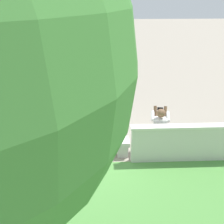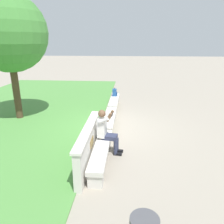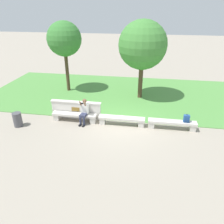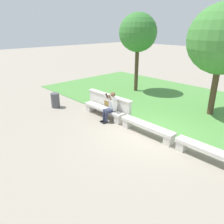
{
  "view_description": "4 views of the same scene",
  "coord_description": "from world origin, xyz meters",
  "px_view_note": "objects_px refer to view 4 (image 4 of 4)",
  "views": [
    {
      "loc": [
        -0.48,
        5.87,
        3.92
      ],
      "look_at": [
        -0.77,
        -0.66,
        0.95
      ],
      "focal_mm": 42.0,
      "sensor_mm": 36.0,
      "label": 1
    },
    {
      "loc": [
        -7.78,
        -0.71,
        3.19
      ],
      "look_at": [
        -0.61,
        -0.14,
        0.82
      ],
      "focal_mm": 35.0,
      "sensor_mm": 36.0,
      "label": 2
    },
    {
      "loc": [
        1.12,
        -9.93,
        5.65
      ],
      "look_at": [
        -0.39,
        -0.71,
        1.06
      ],
      "focal_mm": 35.0,
      "sensor_mm": 36.0,
      "label": 3
    },
    {
      "loc": [
        4.68,
        -6.22,
        3.96
      ],
      "look_at": [
        -1.18,
        -0.75,
        0.82
      ],
      "focal_mm": 35.0,
      "sensor_mm": 36.0,
      "label": 4
    }
  ],
  "objects_px": {
    "bench_mid": "(212,154)",
    "person_photographer": "(111,105)",
    "bench_near": "(147,128)",
    "tree_behind_wall": "(223,40)",
    "trash_bin": "(55,100)",
    "bench_main": "(104,110)",
    "tree_left_background": "(138,33)"
  },
  "relations": [
    {
      "from": "bench_near",
      "to": "tree_behind_wall",
      "type": "distance_m",
      "value": 5.1
    },
    {
      "from": "bench_near",
      "to": "person_photographer",
      "type": "relative_size",
      "value": 1.81
    },
    {
      "from": "tree_behind_wall",
      "to": "bench_main",
      "type": "bearing_deg",
      "value": -129.76
    },
    {
      "from": "bench_main",
      "to": "bench_near",
      "type": "height_order",
      "value": "same"
    },
    {
      "from": "bench_mid",
      "to": "person_photographer",
      "type": "bearing_deg",
      "value": -179.03
    },
    {
      "from": "bench_mid",
      "to": "person_photographer",
      "type": "xyz_separation_m",
      "value": [
        -4.52,
        -0.08,
        0.43
      ]
    },
    {
      "from": "tree_left_background",
      "to": "trash_bin",
      "type": "xyz_separation_m",
      "value": [
        -0.8,
        -5.45,
        -3.24
      ]
    },
    {
      "from": "tree_behind_wall",
      "to": "tree_left_background",
      "type": "distance_m",
      "value": 5.22
    },
    {
      "from": "bench_main",
      "to": "bench_mid",
      "type": "bearing_deg",
      "value": 0.0
    },
    {
      "from": "bench_main",
      "to": "trash_bin",
      "type": "xyz_separation_m",
      "value": [
        -2.71,
        -0.99,
        0.06
      ]
    },
    {
      "from": "tree_behind_wall",
      "to": "trash_bin",
      "type": "distance_m",
      "value": 8.35
    },
    {
      "from": "person_photographer",
      "to": "tree_behind_wall",
      "type": "xyz_separation_m",
      "value": [
        2.71,
        4.03,
        2.71
      ]
    },
    {
      "from": "tree_left_background",
      "to": "bench_near",
      "type": "bearing_deg",
      "value": -45.03
    },
    {
      "from": "bench_main",
      "to": "tree_left_background",
      "type": "height_order",
      "value": "tree_left_background"
    },
    {
      "from": "tree_behind_wall",
      "to": "trash_bin",
      "type": "relative_size",
      "value": 6.61
    },
    {
      "from": "bench_near",
      "to": "trash_bin",
      "type": "bearing_deg",
      "value": -169.39
    },
    {
      "from": "person_photographer",
      "to": "tree_left_background",
      "type": "xyz_separation_m",
      "value": [
        -2.48,
        4.54,
        2.87
      ]
    },
    {
      "from": "tree_behind_wall",
      "to": "trash_bin",
      "type": "xyz_separation_m",
      "value": [
        -6.0,
        -4.94,
        -3.07
      ]
    },
    {
      "from": "bench_main",
      "to": "tree_behind_wall",
      "type": "bearing_deg",
      "value": 50.24
    },
    {
      "from": "tree_left_background",
      "to": "bench_main",
      "type": "bearing_deg",
      "value": -66.85
    },
    {
      "from": "trash_bin",
      "to": "tree_behind_wall",
      "type": "bearing_deg",
      "value": 39.45
    },
    {
      "from": "tree_left_background",
      "to": "trash_bin",
      "type": "distance_m",
      "value": 6.39
    },
    {
      "from": "bench_main",
      "to": "trash_bin",
      "type": "relative_size",
      "value": 3.18
    },
    {
      "from": "bench_main",
      "to": "bench_mid",
      "type": "relative_size",
      "value": 1.0
    },
    {
      "from": "bench_near",
      "to": "person_photographer",
      "type": "distance_m",
      "value": 2.02
    },
    {
      "from": "tree_behind_wall",
      "to": "bench_mid",
      "type": "bearing_deg",
      "value": -65.4
    },
    {
      "from": "bench_main",
      "to": "bench_mid",
      "type": "height_order",
      "value": "same"
    },
    {
      "from": "bench_near",
      "to": "bench_mid",
      "type": "xyz_separation_m",
      "value": [
        2.55,
        0.0,
        0.0
      ]
    },
    {
      "from": "bench_mid",
      "to": "tree_left_background",
      "type": "bearing_deg",
      "value": 147.51
    },
    {
      "from": "bench_near",
      "to": "tree_behind_wall",
      "type": "relative_size",
      "value": 0.48
    },
    {
      "from": "bench_main",
      "to": "bench_near",
      "type": "relative_size",
      "value": 1.0
    },
    {
      "from": "bench_mid",
      "to": "trash_bin",
      "type": "relative_size",
      "value": 3.18
    }
  ]
}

